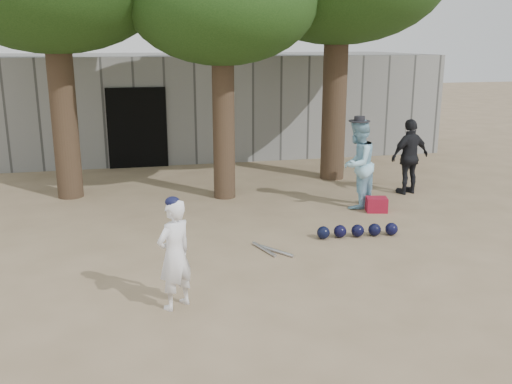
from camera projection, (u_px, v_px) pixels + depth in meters
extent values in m
plane|color=#937C5E|center=(233.00, 270.00, 8.83)|extent=(70.00, 70.00, 0.00)
imported|color=white|center=(175.00, 254.00, 7.41)|extent=(0.65, 0.61, 1.49)
imported|color=#98D2EB|center=(357.00, 164.00, 11.90)|extent=(1.14, 1.14, 1.86)
imported|color=black|center=(410.00, 157.00, 13.00)|extent=(1.08, 0.65, 1.72)
cube|color=maroon|center=(377.00, 205.00, 11.77)|extent=(0.49, 0.41, 0.30)
cube|color=gray|center=(180.00, 111.00, 15.97)|extent=(16.00, 0.35, 3.00)
cube|color=black|center=(137.00, 128.00, 15.63)|extent=(1.60, 0.08, 2.20)
cube|color=slate|center=(172.00, 102.00, 18.33)|extent=(16.00, 5.00, 3.00)
sphere|color=black|center=(323.00, 233.00, 10.17)|extent=(0.23, 0.23, 0.23)
sphere|color=black|center=(340.00, 231.00, 10.24)|extent=(0.23, 0.23, 0.23)
sphere|color=black|center=(358.00, 231.00, 10.27)|extent=(0.23, 0.23, 0.23)
sphere|color=black|center=(375.00, 230.00, 10.32)|extent=(0.23, 0.23, 0.23)
sphere|color=black|center=(392.00, 229.00, 10.37)|extent=(0.23, 0.23, 0.23)
cylinder|color=silver|center=(264.00, 249.00, 9.61)|extent=(0.27, 0.70, 0.06)
cylinder|color=silver|center=(276.00, 251.00, 9.53)|extent=(0.47, 0.62, 0.06)
cylinder|color=brown|center=(60.00, 73.00, 12.22)|extent=(0.56, 0.56, 5.50)
cylinder|color=brown|center=(223.00, 85.00, 12.26)|extent=(0.48, 0.48, 5.00)
ellipsoid|color=#284C19|center=(222.00, 2.00, 11.82)|extent=(4.00, 4.00, 2.60)
cylinder|color=brown|center=(336.00, 63.00, 13.93)|extent=(0.60, 0.60, 5.80)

